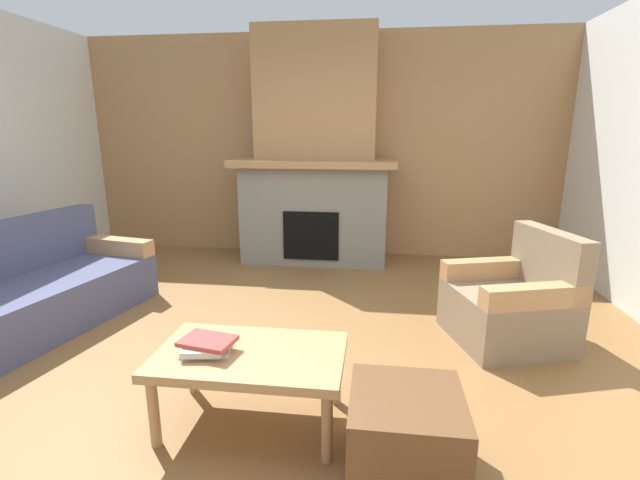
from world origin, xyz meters
TOP-DOWN VIEW (x-y plane):
  - ground at (0.00, 0.00)m, footprint 9.00×9.00m
  - wall_back_wood_panel at (0.00, 3.00)m, footprint 6.00×0.12m
  - fireplace at (0.00, 2.62)m, footprint 1.90×0.82m
  - couch at (-2.00, 0.41)m, footprint 1.17×1.93m
  - armchair at (1.79, 0.63)m, footprint 0.95×0.95m
  - coffee_table at (0.10, -0.60)m, footprint 1.00×0.60m
  - ottoman at (0.91, -0.85)m, footprint 0.52×0.52m
  - book_stack_near_edge at (-0.12, -0.64)m, footprint 0.30×0.25m

SIDE VIEW (x-z plane):
  - ground at x=0.00m, z-range 0.00..0.00m
  - ottoman at x=0.91m, z-range 0.00..0.40m
  - couch at x=-2.00m, z-range -0.14..0.71m
  - armchair at x=1.79m, z-range -0.13..0.72m
  - coffee_table at x=0.10m, z-range 0.16..0.59m
  - book_stack_near_edge at x=-0.12m, z-range 0.43..0.51m
  - fireplace at x=0.00m, z-range -0.19..2.51m
  - wall_back_wood_panel at x=0.00m, z-range 0.00..2.70m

